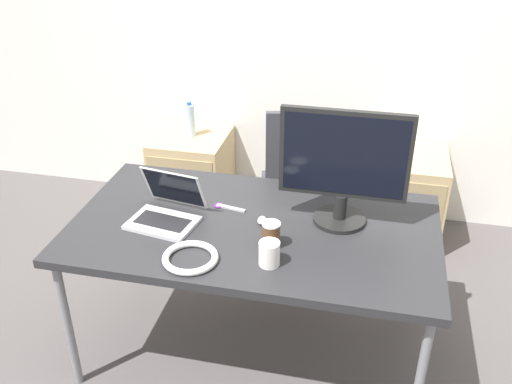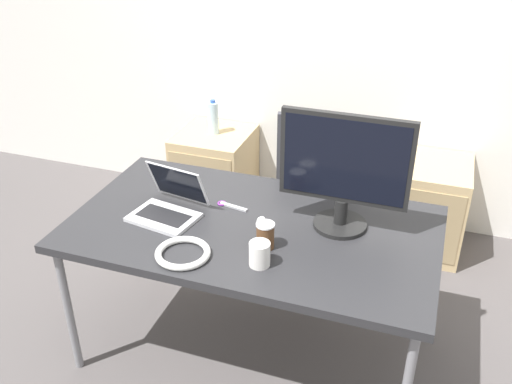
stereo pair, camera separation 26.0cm
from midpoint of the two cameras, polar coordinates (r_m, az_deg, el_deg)
ground_plane at (r=3.11m, az=2.18°, el=-15.28°), size 14.00×14.00×0.00m
wall_back at (r=3.85m, az=9.74°, el=15.58°), size 10.00×0.05×2.60m
desk at (r=2.66m, az=2.47°, el=-4.22°), size 1.70×0.95×0.76m
office_chair at (r=3.48m, az=8.02°, el=-1.63°), size 0.57×0.61×1.09m
cabinet_left at (r=4.12m, az=-2.30°, el=2.01°), size 0.50×0.52×0.60m
cabinet_right at (r=3.89m, az=18.43°, el=-1.36°), size 0.50×0.52×0.60m
water_bottle at (r=3.95m, az=-2.40°, el=7.38°), size 0.07×0.07×0.24m
laptop_center at (r=2.71m, az=-6.05°, el=-1.43°), size 0.34×0.34×0.22m
monitor at (r=2.54m, az=11.74°, el=2.04°), size 0.58×0.25×0.55m
mouse at (r=2.64m, az=3.34°, el=-2.96°), size 0.04×0.06×0.03m
coffee_cup_white at (r=2.36m, az=3.54°, el=-6.31°), size 0.09×0.09×0.11m
coffee_cup_brown at (r=2.46m, az=3.97°, el=-4.46°), size 0.08×0.08×0.12m
cable_coil at (r=2.43m, az=-4.29°, el=-6.20°), size 0.24×0.24×0.03m
scissors at (r=2.78m, az=0.01°, el=-1.44°), size 0.17×0.06×0.01m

